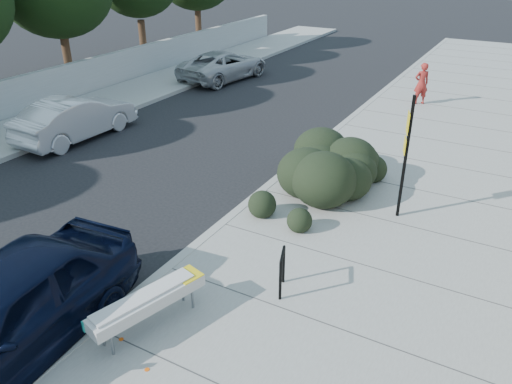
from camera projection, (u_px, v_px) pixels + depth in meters
ground at (169, 273)px, 10.12m from camera, size 120.00×120.00×0.00m
sidewalk_near at (495, 228)px, 11.54m from camera, size 11.20×50.00×0.15m
sidewalk_far at (46, 124)px, 18.11m from camera, size 3.00×50.00×0.15m
curb_near at (280, 178)px, 13.97m from camera, size 0.22×50.00×0.17m
curb_far at (76, 130)px, 17.45m from camera, size 0.22×50.00×0.17m
far_wall at (11, 99)px, 18.54m from camera, size 0.30×40.00×1.50m
bench at (148, 302)px, 8.31m from camera, size 1.01×2.14×0.64m
bike_rack at (282, 268)px, 9.16m from camera, size 0.23×0.54×0.83m
sign_post at (406, 151)px, 11.20m from camera, size 0.16×0.33×2.94m
hedge at (324, 170)px, 12.55m from camera, size 2.14×3.97×1.45m
sedan_navy at (2, 315)px, 7.73m from camera, size 2.42×5.12×1.69m
wagon_silver at (76, 118)px, 16.70m from camera, size 1.60×4.35×1.42m
suv_silver at (224, 65)px, 23.89m from camera, size 2.86×5.12×1.35m
pedestrian at (421, 83)px, 19.71m from camera, size 0.71×0.67×1.64m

